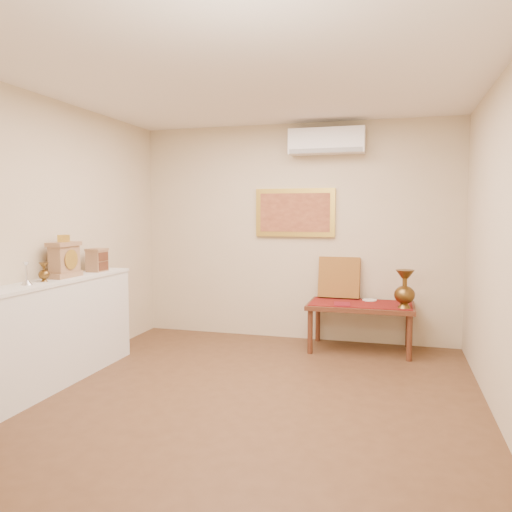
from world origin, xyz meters
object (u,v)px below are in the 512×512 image
(brass_urn_tall, at_px, (405,285))
(mantel_clock, at_px, (64,259))
(wooden_chest, at_px, (97,260))
(display_ledge, at_px, (57,331))
(low_table, at_px, (361,309))

(brass_urn_tall, xyz_separation_m, mantel_clock, (-3.16, -1.56, 0.34))
(mantel_clock, height_order, wooden_chest, mantel_clock)
(display_ledge, height_order, wooden_chest, wooden_chest)
(display_ledge, xyz_separation_m, mantel_clock, (-0.01, 0.15, 0.66))
(low_table, bearing_deg, mantel_clock, -147.17)
(display_ledge, distance_m, mantel_clock, 0.68)
(display_ledge, xyz_separation_m, low_table, (2.67, 1.88, -0.01))
(display_ledge, relative_size, mantel_clock, 4.93)
(wooden_chest, distance_m, low_table, 2.99)
(brass_urn_tall, xyz_separation_m, wooden_chest, (-3.14, -1.05, 0.29))
(wooden_chest, height_order, low_table, wooden_chest)
(brass_urn_tall, relative_size, display_ledge, 0.25)
(mantel_clock, distance_m, wooden_chest, 0.51)
(low_table, bearing_deg, brass_urn_tall, -19.64)
(display_ledge, relative_size, low_table, 1.68)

